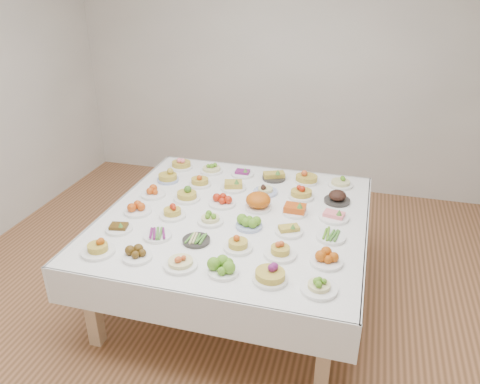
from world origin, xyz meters
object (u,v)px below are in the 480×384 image
(dish_35, at_px, (341,181))
(display_table, at_px, (235,223))
(dish_18, at_px, (153,192))
(dish_0, at_px, (98,247))

(dish_35, bearing_deg, display_table, -134.41)
(dish_35, bearing_deg, dish_18, -157.61)
(display_table, distance_m, dish_0, 1.06)
(display_table, bearing_deg, dish_0, -134.52)
(dish_18, distance_m, dish_35, 1.61)
(dish_18, relative_size, dish_35, 0.96)
(dish_0, distance_m, dish_18, 0.89)
(display_table, height_order, dish_35, dish_35)
(display_table, distance_m, dish_35, 1.07)
(dish_0, relative_size, dish_18, 1.11)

